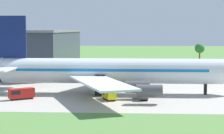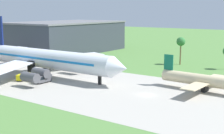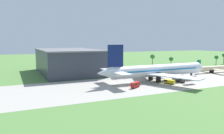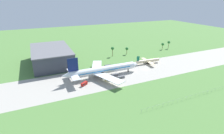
% 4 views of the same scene
% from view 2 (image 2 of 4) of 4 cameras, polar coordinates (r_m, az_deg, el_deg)
% --- Properties ---
extents(ground_plane, '(600.00, 600.00, 0.00)m').
position_cam_2_polar(ground_plane, '(83.12, 6.29, -5.10)').
color(ground_plane, '#517F3D').
extents(taxiway_strip, '(320.00, 44.00, 0.02)m').
position_cam_2_polar(taxiway_strip, '(83.12, 6.29, -5.09)').
color(taxiway_strip, '#A8A399').
rests_on(taxiway_strip, ground_plane).
extents(jet_airliner, '(69.37, 56.46, 19.92)m').
position_cam_2_polar(jet_airliner, '(109.46, -12.74, 1.54)').
color(jet_airliner, silver).
rests_on(jet_airliner, ground_plane).
extents(regional_aircraft, '(25.64, 23.06, 9.29)m').
position_cam_2_polar(regional_aircraft, '(89.08, 16.63, -2.41)').
color(regional_aircraft, beige).
rests_on(regional_aircraft, ground_plane).
extents(fuel_truck, '(2.05, 5.43, 2.42)m').
position_cam_2_polar(fuel_truck, '(98.09, -12.50, -2.12)').
color(fuel_truck, black).
rests_on(fuel_truck, ground_plane).
extents(catering_van, '(3.77, 5.87, 2.09)m').
position_cam_2_polar(catering_van, '(103.83, -15.84, -1.68)').
color(catering_van, black).
rests_on(catering_van, ground_plane).
extents(terminal_building, '(36.72, 61.20, 16.18)m').
position_cam_2_polar(terminal_building, '(170.54, -8.30, 5.52)').
color(terminal_building, '#333842').
rests_on(terminal_building, ground_plane).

